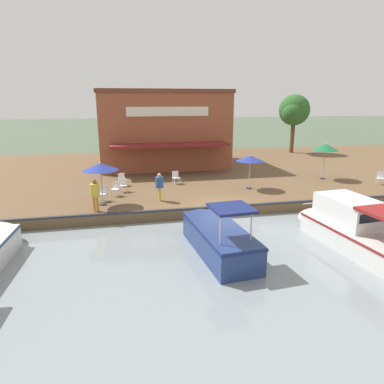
# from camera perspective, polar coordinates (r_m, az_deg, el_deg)

# --- Properties ---
(ground_plane) EXTENTS (220.00, 220.00, 0.00)m
(ground_plane) POSITION_cam_1_polar(r_m,az_deg,el_deg) (18.45, 5.42, -4.43)
(ground_plane) COLOR #4C5B47
(quay_deck) EXTENTS (22.00, 56.00, 0.60)m
(quay_deck) POSITION_cam_1_polar(r_m,az_deg,el_deg) (28.68, -1.06, 3.30)
(quay_deck) COLOR brown
(quay_deck) RESTS_ON ground
(quay_edge_fender) EXTENTS (0.20, 50.40, 0.10)m
(quay_edge_fender) POSITION_cam_1_polar(r_m,az_deg,el_deg) (18.33, 5.38, -2.41)
(quay_edge_fender) COLOR #2D2D33
(quay_edge_fender) RESTS_ON quay_deck
(waterfront_restaurant) EXTENTS (9.45, 10.67, 6.38)m
(waterfront_restaurant) POSITION_cam_1_polar(r_m,az_deg,el_deg) (30.49, -4.97, 10.58)
(waterfront_restaurant) COLOR brown
(waterfront_restaurant) RESTS_ON quay_deck
(patio_umbrella_near_quay_edge) EXTENTS (1.76, 1.76, 2.19)m
(patio_umbrella_near_quay_edge) POSITION_cam_1_polar(r_m,az_deg,el_deg) (22.06, 9.65, 5.52)
(patio_umbrella_near_quay_edge) COLOR #B7B7B7
(patio_umbrella_near_quay_edge) RESTS_ON quay_deck
(patio_umbrella_mid_patio_left) EXTENTS (1.90, 1.90, 2.36)m
(patio_umbrella_mid_patio_left) POSITION_cam_1_polar(r_m,az_deg,el_deg) (18.85, -15.04, 4.08)
(patio_umbrella_mid_patio_left) COLOR #B7B7B7
(patio_umbrella_mid_patio_left) RESTS_ON quay_deck
(patio_umbrella_by_entrance) EXTENTS (1.88, 1.88, 2.58)m
(patio_umbrella_by_entrance) POSITION_cam_1_polar(r_m,az_deg,el_deg) (26.33, 21.35, 6.97)
(patio_umbrella_by_entrance) COLOR #B7B7B7
(patio_umbrella_by_entrance) RESTS_ON quay_deck
(cafe_chair_under_first_umbrella) EXTENTS (0.51, 0.51, 0.85)m
(cafe_chair_under_first_umbrella) POSITION_cam_1_polar(r_m,az_deg,el_deg) (23.39, -2.68, 2.54)
(cafe_chair_under_first_umbrella) COLOR white
(cafe_chair_under_first_umbrella) RESTS_ON quay_deck
(cafe_chair_facing_river) EXTENTS (0.59, 0.59, 0.85)m
(cafe_chair_facing_river) POSITION_cam_1_polar(r_m,az_deg,el_deg) (26.48, 28.93, 2.14)
(cafe_chair_facing_river) COLOR white
(cafe_chair_facing_river) RESTS_ON quay_deck
(cafe_chair_mid_patio) EXTENTS (0.59, 0.59, 0.85)m
(cafe_chair_mid_patio) POSITION_cam_1_polar(r_m,az_deg,el_deg) (20.84, -12.58, 0.64)
(cafe_chair_mid_patio) COLOR white
(cafe_chair_mid_patio) RESTS_ON quay_deck
(cafe_chair_back_row_seat) EXTENTS (0.58, 0.58, 0.85)m
(cafe_chair_back_row_seat) POSITION_cam_1_polar(r_m,az_deg,el_deg) (23.22, -11.55, 2.16)
(cafe_chair_back_row_seat) COLOR white
(cafe_chair_back_row_seat) RESTS_ON quay_deck
(cafe_chair_beside_entrance) EXTENTS (0.48, 0.48, 0.85)m
(cafe_chair_beside_entrance) POSITION_cam_1_polar(r_m,az_deg,el_deg) (21.68, -11.46, 1.26)
(cafe_chair_beside_entrance) COLOR white
(cafe_chair_beside_entrance) RESTS_ON quay_deck
(cafe_chair_far_corner_seat) EXTENTS (0.57, 0.57, 0.85)m
(cafe_chair_far_corner_seat) POSITION_cam_1_polar(r_m,az_deg,el_deg) (19.94, -14.63, -0.14)
(cafe_chair_far_corner_seat) COLOR white
(cafe_chair_far_corner_seat) RESTS_ON quay_deck
(person_mid_patio) EXTENTS (0.48, 0.48, 1.68)m
(person_mid_patio) POSITION_cam_1_polar(r_m,az_deg,el_deg) (18.01, -15.87, 0.08)
(person_mid_patio) COLOR orange
(person_mid_patio) RESTS_ON quay_deck
(person_near_entrance) EXTENTS (0.45, 0.45, 1.60)m
(person_near_entrance) POSITION_cam_1_polar(r_m,az_deg,el_deg) (19.31, -5.44, 1.38)
(person_near_entrance) COLOR gold
(person_near_entrance) RESTS_ON quay_deck
(motorboat_second_along) EXTENTS (6.98, 2.74, 2.06)m
(motorboat_second_along) POSITION_cam_1_polar(r_m,az_deg,el_deg) (16.27, 25.25, -5.47)
(motorboat_second_along) COLOR silver
(motorboat_second_along) RESTS_ON river_water
(motorboat_distant_upstream) EXTENTS (5.69, 2.18, 2.31)m
(motorboat_distant_upstream) POSITION_cam_1_polar(r_m,az_deg,el_deg) (14.45, 3.81, -7.05)
(motorboat_distant_upstream) COLOR navy
(motorboat_distant_upstream) RESTS_ON river_water
(tree_downstream_bank) EXTENTS (3.42, 3.25, 6.17)m
(tree_downstream_bank) POSITION_cam_1_polar(r_m,az_deg,el_deg) (38.79, 16.62, 12.78)
(tree_downstream_bank) COLOR brown
(tree_downstream_bank) RESTS_ON quay_deck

